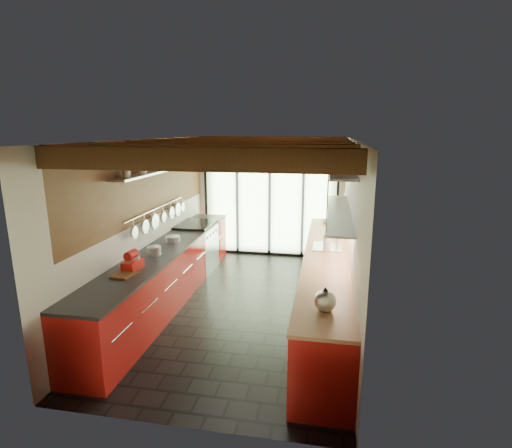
# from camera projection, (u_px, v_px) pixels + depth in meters

# --- Properties ---
(ground) EXTENTS (5.50, 5.50, 0.00)m
(ground) POSITION_uv_depth(u_px,v_px,m) (244.00, 305.00, 6.41)
(ground) COLOR black
(ground) RESTS_ON ground
(room_shell) EXTENTS (5.50, 5.50, 5.50)m
(room_shell) POSITION_uv_depth(u_px,v_px,m) (243.00, 204.00, 6.02)
(room_shell) COLOR silver
(room_shell) RESTS_ON ground
(ceiling_beams) EXTENTS (3.14, 5.06, 4.90)m
(ceiling_beams) POSITION_uv_depth(u_px,v_px,m) (248.00, 148.00, 6.20)
(ceiling_beams) COLOR #593316
(ceiling_beams) RESTS_ON ground
(glass_door) EXTENTS (2.95, 0.10, 2.90)m
(glass_door) POSITION_uv_depth(u_px,v_px,m) (270.00, 181.00, 8.60)
(glass_door) COLOR #C6EAAD
(glass_door) RESTS_ON ground
(left_counter) EXTENTS (0.68, 5.00, 0.92)m
(left_counter) POSITION_uv_depth(u_px,v_px,m) (168.00, 273.00, 6.52)
(left_counter) COLOR #AD1613
(left_counter) RESTS_ON ground
(range_stove) EXTENTS (0.66, 0.90, 0.97)m
(range_stove) POSITION_uv_depth(u_px,v_px,m) (196.00, 247.00, 7.91)
(range_stove) COLOR silver
(range_stove) RESTS_ON ground
(right_counter) EXTENTS (0.68, 5.00, 0.92)m
(right_counter) POSITION_uv_depth(u_px,v_px,m) (326.00, 283.00, 6.08)
(right_counter) COLOR #AD1613
(right_counter) RESTS_ON ground
(sink_assembly) EXTENTS (0.45, 0.52, 0.43)m
(sink_assembly) POSITION_uv_depth(u_px,v_px,m) (328.00, 245.00, 6.34)
(sink_assembly) COLOR silver
(sink_assembly) RESTS_ON right_counter
(upper_cabinets_right) EXTENTS (0.34, 3.00, 3.00)m
(upper_cabinets_right) POSITION_uv_depth(u_px,v_px,m) (340.00, 190.00, 6.01)
(upper_cabinets_right) COLOR silver
(upper_cabinets_right) RESTS_ON ground
(left_wall_fixtures) EXTENTS (0.28, 2.60, 0.96)m
(left_wall_fixtures) POSITION_uv_depth(u_px,v_px,m) (159.00, 190.00, 6.53)
(left_wall_fixtures) COLOR silver
(left_wall_fixtures) RESTS_ON ground
(stand_mixer) EXTENTS (0.19, 0.31, 0.28)m
(stand_mixer) POSITION_uv_depth(u_px,v_px,m) (133.00, 262.00, 5.31)
(stand_mixer) COLOR red
(stand_mixer) RESTS_ON left_counter
(pot_large) EXTENTS (0.24, 0.24, 0.13)m
(pot_large) POSITION_uv_depth(u_px,v_px,m) (154.00, 251.00, 5.95)
(pot_large) COLOR silver
(pot_large) RESTS_ON left_counter
(pot_small) EXTENTS (0.30, 0.30, 0.09)m
(pot_small) POSITION_uv_depth(u_px,v_px,m) (173.00, 239.00, 6.66)
(pot_small) COLOR silver
(pot_small) RESTS_ON left_counter
(cutting_board) EXTENTS (0.29, 0.38, 0.03)m
(cutting_board) POSITION_uv_depth(u_px,v_px,m) (125.00, 274.00, 5.13)
(cutting_board) COLOR brown
(cutting_board) RESTS_ON left_counter
(kettle) EXTENTS (0.28, 0.31, 0.27)m
(kettle) POSITION_uv_depth(u_px,v_px,m) (325.00, 300.00, 4.11)
(kettle) COLOR silver
(kettle) RESTS_ON right_counter
(paper_towel) EXTENTS (0.15, 0.15, 0.32)m
(paper_towel) POSITION_uv_depth(u_px,v_px,m) (327.00, 242.00, 6.13)
(paper_towel) COLOR white
(paper_towel) RESTS_ON right_counter
(soap_bottle) EXTENTS (0.09, 0.10, 0.17)m
(soap_bottle) POSITION_uv_depth(u_px,v_px,m) (327.00, 232.00, 6.91)
(soap_bottle) COLOR silver
(soap_bottle) RESTS_ON right_counter
(bowl) EXTENTS (0.31, 0.31, 0.06)m
(bowl) POSITION_uv_depth(u_px,v_px,m) (328.00, 221.00, 7.99)
(bowl) COLOR silver
(bowl) RESTS_ON right_counter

